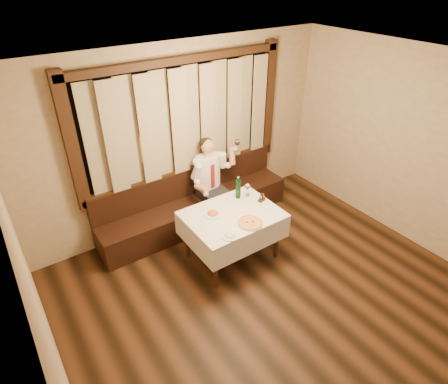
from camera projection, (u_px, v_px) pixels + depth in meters
room at (271, 190)px, 4.17m from camera, size 5.01×6.01×2.81m
banquette at (195, 206)px, 6.03m from camera, size 3.20×0.61×0.94m
dining_table at (232, 220)px, 5.13m from camera, size 1.27×0.97×0.76m
pizza at (250, 223)px, 4.88m from camera, size 0.35×0.35×0.04m
pasta_red at (213, 212)px, 5.04m from camera, size 0.26×0.26×0.09m
pasta_cream at (230, 234)px, 4.65m from camera, size 0.23×0.23×0.08m
green_bottle at (238, 189)px, 5.34m from camera, size 0.08×0.08×0.34m
table_wine_glass at (247, 187)px, 5.38m from camera, size 0.08×0.08×0.20m
cruet_caddy at (262, 198)px, 5.32m from camera, size 0.12×0.08×0.12m
seated_man at (211, 176)px, 5.82m from camera, size 0.78×0.59×1.42m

